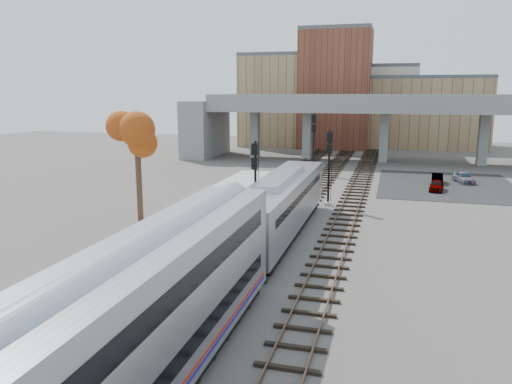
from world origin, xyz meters
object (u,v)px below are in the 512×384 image
at_px(tree, 137,136).
at_px(car_a, 436,185).
at_px(signal_mast_mid, 329,170).
at_px(coach, 93,368).
at_px(signal_mast_far, 313,143).
at_px(signal_mast_near, 255,188).
at_px(car_b, 437,179).
at_px(car_c, 464,178).
at_px(locomotive, 281,204).

xyz_separation_m(tree, car_a, (22.77, 19.21, -6.07)).
bearing_deg(signal_mast_mid, car_a, 44.08).
relative_size(coach, signal_mast_far, 3.43).
bearing_deg(signal_mast_mid, coach, -93.49).
distance_m(signal_mast_near, tree, 9.63).
bearing_deg(signal_mast_mid, car_b, 53.81).
xyz_separation_m(car_a, car_c, (3.27, 5.78, -0.00)).
height_order(coach, car_b, coach).
relative_size(tree, car_b, 2.78).
relative_size(signal_mast_far, car_b, 2.26).
distance_m(signal_mast_far, car_a, 16.34).
height_order(car_a, car_b, car_a).
xyz_separation_m(coach, signal_mast_mid, (2.00, 32.75, 0.40)).
bearing_deg(signal_mast_near, car_b, 58.34).
height_order(locomotive, car_c, locomotive).
height_order(car_a, car_c, car_a).
bearing_deg(signal_mast_near, coach, -84.90).
bearing_deg(locomotive, car_b, 63.16).
xyz_separation_m(signal_mast_far, tree, (-8.93, -27.33, 3.00)).
bearing_deg(signal_mast_mid, locomotive, -101.16).
bearing_deg(locomotive, tree, 178.13).
relative_size(locomotive, signal_mast_near, 2.95).
distance_m(locomotive, signal_mast_far, 27.81).
height_order(car_b, car_c, car_c).
distance_m(signal_mast_far, car_c, 17.54).
xyz_separation_m(locomotive, tree, (-11.03, 0.36, 4.38)).
bearing_deg(signal_mast_far, tree, -108.09).
xyz_separation_m(signal_mast_far, car_b, (14.25, -3.69, -3.08)).
relative_size(car_a, car_b, 0.99).
bearing_deg(coach, car_b, 75.40).
bearing_deg(coach, locomotive, 90.00).
bearing_deg(locomotive, car_c, 59.38).
height_order(signal_mast_mid, tree, tree).
bearing_deg(locomotive, car_a, 59.05).
bearing_deg(car_a, car_b, 92.57).
relative_size(coach, car_b, 7.75).
height_order(signal_mast_mid, car_c, signal_mast_mid).
distance_m(signal_mast_mid, signal_mast_far, 18.03).
distance_m(coach, signal_mast_far, 50.35).
distance_m(signal_mast_mid, car_c, 20.18).
xyz_separation_m(tree, car_c, (26.03, 24.99, -6.08)).
distance_m(locomotive, signal_mast_near, 2.43).
relative_size(signal_mast_far, tree, 0.81).
height_order(coach, car_c, coach).
distance_m(signal_mast_near, signal_mast_far, 26.80).
relative_size(coach, car_a, 7.80).
distance_m(signal_mast_near, car_a, 23.37).
distance_m(signal_mast_far, car_b, 15.03).
bearing_deg(tree, signal_mast_mid, 36.90).
height_order(locomotive, tree, tree).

